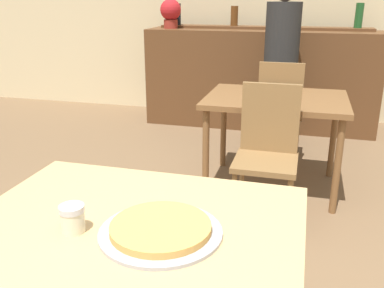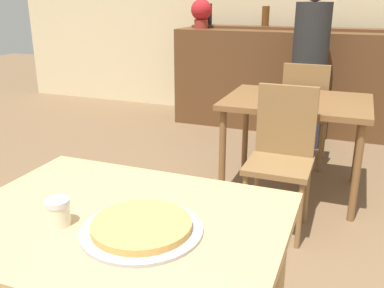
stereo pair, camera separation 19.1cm
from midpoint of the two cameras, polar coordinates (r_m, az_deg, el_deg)
name	(u,v)px [view 1 (the left image)]	position (r m, az deg, el deg)	size (l,w,h in m)	color
wall_back	(268,2)	(5.47, 9.05, 18.25)	(8.00, 0.05, 2.80)	beige
dining_table_near	(135,240)	(1.55, -11.29, -12.57)	(1.14, 0.86, 0.74)	tan
dining_table_far	(276,108)	(3.32, 9.49, 4.78)	(1.05, 0.80, 0.74)	brown
bar_counter	(259,79)	(5.05, 7.88, 8.56)	(2.60, 0.56, 1.11)	brown
bar_back_shelf	(267,25)	(5.11, 8.85, 15.46)	(2.39, 0.24, 0.29)	brown
chair_far_side_front	(267,146)	(2.81, 8.13, -0.34)	(0.40, 0.40, 0.93)	olive
chair_far_side_back	(280,106)	(3.90, 10.29, 5.05)	(0.40, 0.40, 0.93)	olive
pizza_tray	(161,230)	(1.41, -8.16, -11.33)	(0.40, 0.40, 0.04)	#A3A3A8
cheese_shaker	(73,218)	(1.48, -19.31, -9.44)	(0.08, 0.08, 0.09)	beige
person_standing	(281,59)	(4.40, 10.55, 11.06)	(0.34, 0.34, 1.61)	#2D2D38
potted_plant	(171,12)	(5.16, -3.98, 17.15)	(0.24, 0.24, 0.33)	maroon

